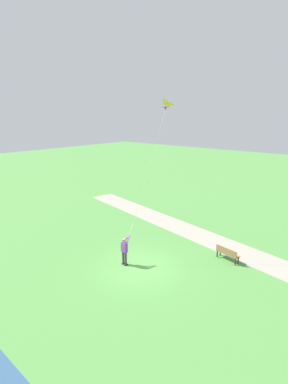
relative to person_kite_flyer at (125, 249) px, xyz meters
The scene contains 5 objects.
ground_plane 1.37m from the person_kite_flyer, 111.12° to the left, with size 120.00×120.00×0.00m, color #569947.
walkway_path 7.21m from the person_kite_flyer, 156.64° to the left, with size 2.40×32.00×0.02m, color #ADA393.
person_kite_flyer is the anchor object (origin of this frame).
flying_kite 8.91m from the person_kite_flyer, behind, with size 3.29×1.22×8.03m.
park_bench_near_walkway 6.41m from the person_kite_flyer, 135.33° to the left, with size 0.70×1.55×0.88m.
Camera 1 is at (11.61, 10.42, 8.85)m, focal length 27.01 mm.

